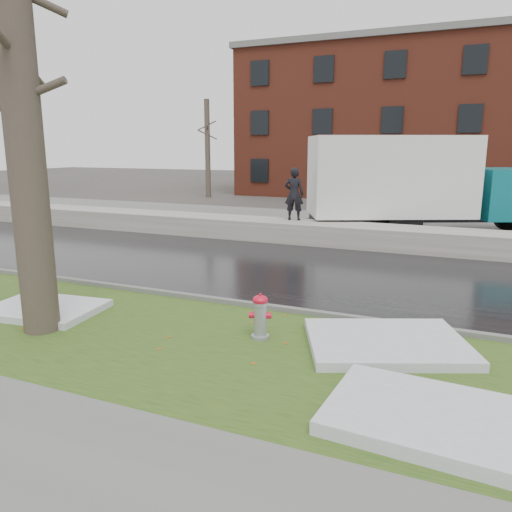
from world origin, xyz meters
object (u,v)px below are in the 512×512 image
at_px(fire_hydrant, 260,314).
at_px(tree, 21,104).
at_px(box_truck, 421,184).
at_px(worker, 294,194).

bearing_deg(fire_hydrant, tree, 179.12).
relative_size(box_truck, worker, 5.79).
distance_m(fire_hydrant, worker, 9.98).
distance_m(tree, worker, 11.08).
xyz_separation_m(tree, worker, (1.20, 10.75, -2.38)).
height_order(tree, worker, tree).
bearing_deg(fire_hydrant, worker, 87.55).
relative_size(fire_hydrant, tree, 0.10).
bearing_deg(worker, tree, 73.68).
relative_size(fire_hydrant, worker, 0.43).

